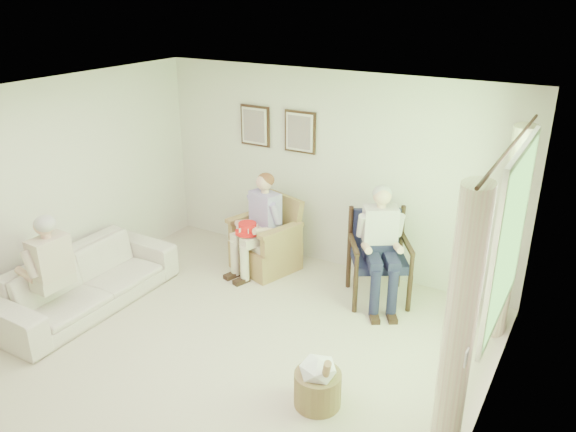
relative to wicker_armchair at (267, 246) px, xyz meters
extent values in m
plane|color=beige|center=(0.65, -2.18, -0.31)|extent=(5.50, 5.50, 0.00)
cube|color=silver|center=(0.65, 0.57, 0.99)|extent=(5.00, 0.04, 2.60)
cube|color=silver|center=(-1.85, -2.18, 0.99)|extent=(0.04, 5.50, 2.60)
cube|color=silver|center=(3.15, -2.18, 0.99)|extent=(0.04, 5.50, 2.60)
cube|color=white|center=(0.65, -2.18, 2.29)|extent=(5.00, 5.50, 0.02)
cube|color=#2D6B23|center=(3.12, -0.98, 1.24)|extent=(0.02, 1.40, 1.50)
cube|color=white|center=(3.11, -0.98, 2.02)|extent=(0.04, 1.52, 0.06)
cube|color=white|center=(3.11, -0.98, 0.46)|extent=(0.04, 1.52, 0.06)
cylinder|color=#382114|center=(3.02, -0.98, 2.04)|extent=(0.03, 2.50, 0.03)
cylinder|color=beige|center=(2.98, -1.96, 0.84)|extent=(0.34, 0.34, 2.30)
cylinder|color=beige|center=(2.98, 0.00, 0.84)|extent=(0.34, 0.34, 2.30)
cube|color=#382114|center=(-0.50, 0.54, 1.47)|extent=(0.45, 0.03, 0.55)
cube|color=silver|center=(-0.50, 0.52, 1.47)|extent=(0.39, 0.01, 0.49)
cube|color=tan|center=(-0.50, 0.51, 1.47)|extent=(0.33, 0.01, 0.43)
cube|color=#382114|center=(0.20, 0.54, 1.47)|extent=(0.45, 0.03, 0.55)
cube|color=silver|center=(0.20, 0.52, 1.47)|extent=(0.39, 0.01, 0.49)
cube|color=tan|center=(0.20, 0.51, 1.47)|extent=(0.33, 0.01, 0.43)
cube|color=#AD7B52|center=(0.00, -0.03, -0.12)|extent=(0.72, 0.71, 0.38)
cube|color=beige|center=(0.00, -0.06, 0.12)|extent=(0.56, 0.54, 0.09)
cube|color=#AD7B52|center=(0.00, 0.27, 0.38)|extent=(0.67, 0.20, 0.57)
cube|color=#AD7B52|center=(-0.33, -0.03, 0.22)|extent=(0.09, 0.65, 0.27)
cube|color=#AD7B52|center=(0.33, -0.03, 0.22)|extent=(0.09, 0.65, 0.27)
cylinder|color=black|center=(1.28, -0.32, -0.08)|extent=(0.06, 0.06, 0.46)
cylinder|color=black|center=(1.91, -0.32, -0.08)|extent=(0.06, 0.06, 0.46)
cylinder|color=black|center=(1.28, 0.27, -0.08)|extent=(0.06, 0.06, 0.46)
cylinder|color=black|center=(1.91, 0.27, -0.08)|extent=(0.06, 0.06, 0.46)
cube|color=#1B1E3D|center=(1.60, -0.02, 0.21)|extent=(0.61, 0.59, 0.11)
cube|color=#1B1E3D|center=(1.60, 0.26, 0.49)|extent=(0.57, 0.07, 0.53)
imported|color=silver|center=(-1.30, -1.90, 0.02)|extent=(2.22, 0.87, 0.65)
cube|color=beige|center=(0.00, -0.06, 0.27)|extent=(0.40, 0.26, 0.16)
cube|color=#A996D4|center=(0.00, -0.04, 0.55)|extent=(0.39, 0.24, 0.46)
sphere|color=#DDAD8E|center=(0.00, -0.05, 0.92)|extent=(0.21, 0.21, 0.21)
ellipsoid|color=brown|center=(0.00, -0.02, 0.95)|extent=(0.22, 0.22, 0.18)
cube|color=beige|center=(-0.10, -0.28, 0.22)|extent=(0.14, 0.44, 0.13)
cube|color=beige|center=(0.10, -0.28, 0.22)|extent=(0.14, 0.44, 0.13)
cylinder|color=beige|center=(-0.10, -0.48, -0.04)|extent=(0.12, 0.12, 0.48)
cylinder|color=beige|center=(0.10, -0.48, -0.04)|extent=(0.12, 0.12, 0.48)
cube|color=#1A1B3A|center=(1.60, -0.02, 0.37)|extent=(0.40, 0.26, 0.16)
cube|color=silver|center=(1.60, 0.00, 0.65)|extent=(0.39, 0.24, 0.46)
sphere|color=#DDAD8E|center=(1.60, -0.01, 1.02)|extent=(0.21, 0.21, 0.21)
ellipsoid|color=#B7B2AD|center=(1.60, 0.01, 1.04)|extent=(0.22, 0.22, 0.18)
cube|color=#1A1B3A|center=(1.50, -0.24, 0.32)|extent=(0.14, 0.44, 0.13)
cube|color=#1A1B3A|center=(1.70, -0.24, 0.32)|extent=(0.14, 0.44, 0.13)
cylinder|color=#1A1B3A|center=(1.50, -0.44, 0.01)|extent=(0.12, 0.12, 0.58)
cylinder|color=#1A1B3A|center=(1.70, -0.44, 0.01)|extent=(0.12, 0.12, 0.58)
cube|color=beige|center=(-1.30, -2.32, 0.25)|extent=(0.42, 0.26, 0.16)
cube|color=beige|center=(-1.30, -2.30, 0.53)|extent=(0.41, 0.24, 0.46)
sphere|color=#DDAD8E|center=(-1.30, -2.31, 0.90)|extent=(0.21, 0.21, 0.21)
ellipsoid|color=#B7B2AD|center=(-1.30, -2.29, 0.93)|extent=(0.22, 0.22, 0.18)
cube|color=beige|center=(-1.40, -2.54, 0.20)|extent=(0.14, 0.44, 0.13)
cube|color=beige|center=(-1.20, -2.54, 0.20)|extent=(0.14, 0.44, 0.13)
cylinder|color=beige|center=(-1.40, -2.74, -0.05)|extent=(0.12, 0.12, 0.46)
cylinder|color=beige|center=(-1.20, -2.74, -0.05)|extent=(0.12, 0.12, 0.46)
cylinder|color=red|center=(-0.08, -0.33, 0.32)|extent=(0.32, 0.32, 0.04)
cylinder|color=red|center=(-0.08, -0.33, 0.38)|extent=(0.23, 0.23, 0.12)
cube|color=white|center=(0.04, -0.33, 0.38)|extent=(0.04, 0.01, 0.05)
cube|color=white|center=(0.00, -0.23, 0.38)|extent=(0.03, 0.04, 0.05)
cube|color=white|center=(-0.11, -0.21, 0.38)|extent=(0.02, 0.05, 0.05)
cube|color=white|center=(-0.19, -0.27, 0.38)|extent=(0.04, 0.03, 0.05)
cube|color=white|center=(-0.19, -0.38, 0.38)|extent=(0.04, 0.03, 0.05)
cube|color=white|center=(-0.11, -0.44, 0.38)|extent=(0.02, 0.05, 0.05)
cube|color=white|center=(0.00, -0.42, 0.38)|extent=(0.03, 0.04, 0.05)
cylinder|color=tan|center=(1.84, -2.05, -0.14)|extent=(0.51, 0.51, 0.33)
ellipsoid|color=white|center=(1.84, -2.05, 0.07)|extent=(0.38, 0.38, 0.23)
cylinder|color=#A57F56|center=(1.94, -2.10, 0.07)|extent=(0.17, 0.31, 0.50)
camera|label=1|loc=(3.68, -5.72, 3.23)|focal=35.00mm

